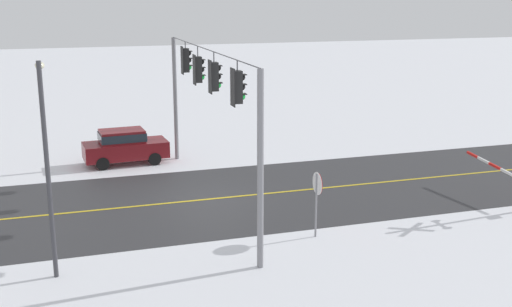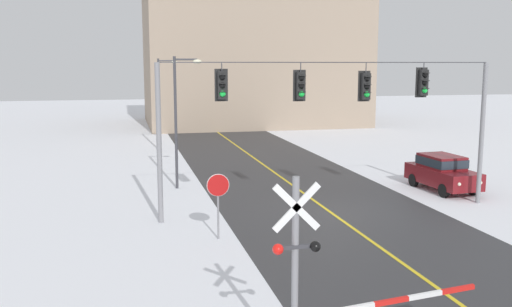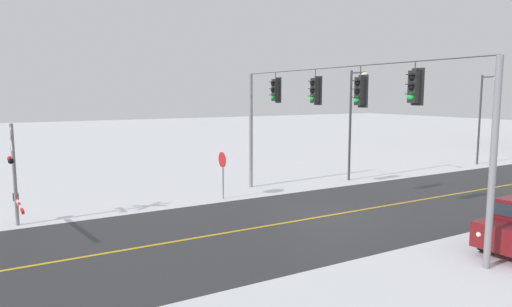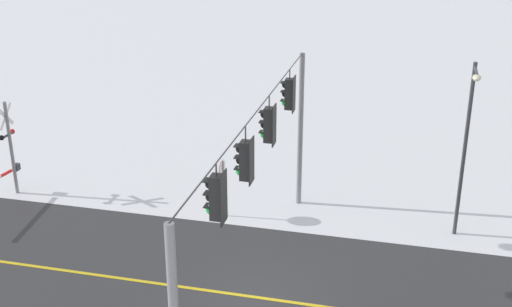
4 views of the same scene
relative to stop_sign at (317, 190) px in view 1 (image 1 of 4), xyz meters
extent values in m
plane|color=white|center=(5.16, 2.66, -1.71)|extent=(160.00, 160.00, 0.00)
cube|color=#303033|center=(5.16, 8.66, -1.71)|extent=(9.00, 80.00, 0.01)
cube|color=gold|center=(5.16, 8.66, -1.70)|extent=(0.14, 72.00, 0.01)
cylinder|color=gray|center=(-1.84, 2.66, 1.39)|extent=(0.20, 0.20, 6.20)
cylinder|color=gray|center=(12.16, 2.66, 1.39)|extent=(0.20, 0.20, 6.20)
cylinder|color=#38383D|center=(5.16, 2.66, 4.49)|extent=(14.00, 0.04, 0.04)
cylinder|color=#38383D|center=(0.63, 2.66, 4.32)|extent=(0.04, 0.04, 0.34)
cube|color=black|center=(0.63, 2.66, 3.61)|extent=(0.34, 0.28, 1.08)
cube|color=black|center=(0.63, 2.82, 3.61)|extent=(0.52, 0.03, 1.26)
sphere|color=black|center=(0.63, 2.51, 3.93)|extent=(0.24, 0.24, 0.24)
cube|color=black|center=(0.63, 2.44, 4.01)|extent=(0.26, 0.16, 0.03)
sphere|color=black|center=(0.63, 2.51, 3.61)|extent=(0.24, 0.24, 0.24)
cube|color=black|center=(0.63, 2.44, 3.69)|extent=(0.26, 0.16, 0.03)
sphere|color=green|center=(0.63, 2.51, 3.29)|extent=(0.24, 0.24, 0.24)
cube|color=black|center=(0.63, 2.44, 3.37)|extent=(0.26, 0.16, 0.03)
cylinder|color=#38383D|center=(3.81, 2.66, 4.29)|extent=(0.04, 0.04, 0.39)
cube|color=black|center=(3.81, 2.66, 3.56)|extent=(0.34, 0.28, 1.08)
cube|color=black|center=(3.81, 2.82, 3.56)|extent=(0.52, 0.03, 1.26)
sphere|color=black|center=(3.81, 2.51, 3.88)|extent=(0.24, 0.24, 0.24)
cube|color=black|center=(3.81, 2.44, 3.96)|extent=(0.26, 0.16, 0.03)
sphere|color=black|center=(3.81, 2.51, 3.56)|extent=(0.24, 0.24, 0.24)
cube|color=black|center=(3.81, 2.44, 3.64)|extent=(0.26, 0.16, 0.03)
sphere|color=green|center=(3.81, 2.51, 3.24)|extent=(0.24, 0.24, 0.24)
cube|color=black|center=(3.81, 2.44, 3.32)|extent=(0.26, 0.16, 0.03)
cylinder|color=#38383D|center=(6.61, 2.66, 4.27)|extent=(0.04, 0.04, 0.43)
cube|color=black|center=(6.61, 2.66, 3.51)|extent=(0.34, 0.28, 1.08)
cube|color=black|center=(6.61, 2.82, 3.51)|extent=(0.52, 0.03, 1.26)
sphere|color=black|center=(6.61, 2.51, 3.83)|extent=(0.24, 0.24, 0.24)
cube|color=black|center=(6.61, 2.44, 3.92)|extent=(0.26, 0.16, 0.03)
sphere|color=black|center=(6.61, 2.51, 3.51)|extent=(0.24, 0.24, 0.24)
cube|color=black|center=(6.61, 2.44, 3.60)|extent=(0.26, 0.16, 0.03)
sphere|color=green|center=(6.61, 2.51, 3.19)|extent=(0.24, 0.24, 0.24)
cube|color=black|center=(6.61, 2.44, 3.28)|extent=(0.26, 0.16, 0.03)
cylinder|color=#38383D|center=(9.22, 2.66, 4.34)|extent=(0.04, 0.04, 0.30)
cube|color=black|center=(9.22, 2.66, 3.65)|extent=(0.34, 0.28, 1.08)
cube|color=black|center=(9.22, 2.82, 3.65)|extent=(0.52, 0.03, 1.26)
sphere|color=black|center=(9.22, 2.51, 3.97)|extent=(0.24, 0.24, 0.24)
cube|color=black|center=(9.22, 2.44, 4.05)|extent=(0.26, 0.16, 0.03)
sphere|color=black|center=(9.22, 2.51, 3.65)|extent=(0.24, 0.24, 0.24)
cube|color=black|center=(9.22, 2.44, 3.73)|extent=(0.26, 0.16, 0.03)
sphere|color=green|center=(9.22, 2.51, 3.33)|extent=(0.24, 0.24, 0.24)
cube|color=black|center=(9.22, 2.44, 3.41)|extent=(0.26, 0.16, 0.03)
cylinder|color=gray|center=(0.00, 0.02, -0.56)|extent=(0.07, 0.07, 2.30)
cylinder|color=#B71414|center=(0.00, -0.02, 0.24)|extent=(0.76, 0.03, 0.76)
cylinder|color=white|center=(0.00, 0.00, 0.24)|extent=(0.80, 0.01, 0.80)
cube|color=white|center=(1.39, -9.02, -0.52)|extent=(0.78, 0.08, 0.16)
cube|color=red|center=(2.16, -9.02, -0.46)|extent=(0.78, 0.08, 0.16)
cube|color=white|center=(2.93, -9.02, -0.40)|extent=(0.78, 0.08, 0.16)
cube|color=red|center=(3.70, -9.02, -0.34)|extent=(0.78, 0.08, 0.16)
cube|color=maroon|center=(11.96, 5.28, -0.99)|extent=(2.03, 4.21, 0.80)
cube|color=maroon|center=(11.95, 5.43, -0.29)|extent=(1.63, 2.23, 0.64)
cube|color=#232D38|center=(11.95, 5.43, -0.29)|extent=(1.68, 2.31, 0.40)
sphere|color=#EFEACC|center=(12.67, 3.25, -0.94)|extent=(0.16, 0.16, 0.16)
sphere|color=#EFEACC|center=(11.53, 3.18, -0.94)|extent=(0.16, 0.16, 0.16)
cylinder|color=black|center=(12.84, 4.06, -1.39)|extent=(0.26, 0.65, 0.64)
cylinder|color=black|center=(11.25, 3.96, -1.39)|extent=(0.26, 0.65, 0.64)
cylinder|color=black|center=(12.67, 6.60, -1.39)|extent=(0.26, 0.65, 0.64)
cylinder|color=black|center=(11.08, 6.49, -1.39)|extent=(0.26, 0.65, 0.64)
cylinder|color=#38383D|center=(-0.64, 8.75, 1.54)|extent=(0.14, 0.14, 6.50)
cylinder|color=#38383D|center=(-0.09, 8.75, 4.64)|extent=(1.10, 0.09, 0.09)
ellipsoid|color=beige|center=(0.46, 8.75, 4.54)|extent=(0.44, 0.28, 0.22)
camera|label=1|loc=(-19.23, 8.29, 6.60)|focal=44.36mm
camera|label=2|loc=(-3.16, -19.39, 4.43)|focal=40.25mm
camera|label=3|loc=(19.97, -9.87, 3.38)|focal=32.30mm
camera|label=4|loc=(22.25, 6.77, 10.15)|focal=46.51mm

